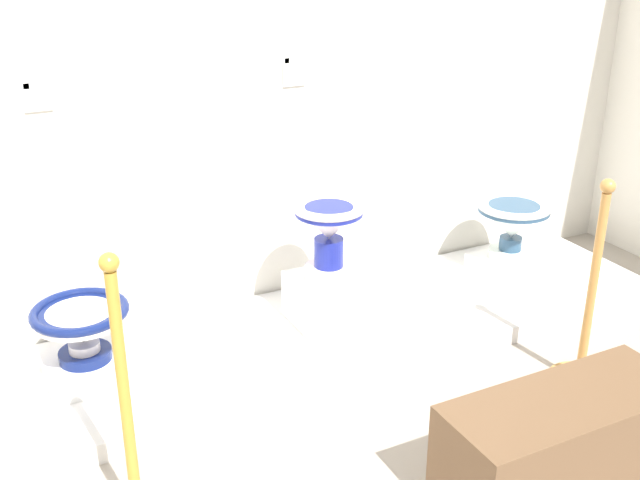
% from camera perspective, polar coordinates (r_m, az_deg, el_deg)
% --- Properties ---
extents(wall_back, '(4.55, 0.06, 3.11)m').
position_cam_1_polar(wall_back, '(3.87, -2.61, 16.68)').
color(wall_back, silver).
rests_on(wall_back, ground_plane).
extents(display_platform, '(3.60, 0.90, 0.09)m').
position_cam_1_polar(display_platform, '(3.91, 0.84, -6.68)').
color(display_platform, white).
rests_on(display_platform, ground_plane).
extents(plinth_block_broad_patterned, '(0.35, 0.37, 0.09)m').
position_cam_1_polar(plinth_block_broad_patterned, '(3.60, -16.67, -8.92)').
color(plinth_block_broad_patterned, white).
rests_on(plinth_block_broad_patterned, display_platform).
extents(antique_toilet_broad_patterned, '(0.42, 0.42, 0.25)m').
position_cam_1_polar(antique_toilet_broad_patterned, '(3.50, -17.06, -5.93)').
color(antique_toilet_broad_patterned, navy).
rests_on(antique_toilet_broad_patterned, plinth_block_broad_patterned).
extents(plinth_block_squat_floral, '(0.35, 0.36, 0.24)m').
position_cam_1_polar(plinth_block_squat_floral, '(3.85, 0.63, -4.40)').
color(plinth_block_squat_floral, white).
rests_on(plinth_block_squat_floral, display_platform).
extents(antique_toilet_squat_floral, '(0.34, 0.34, 0.39)m').
position_cam_1_polar(antique_toilet_squat_floral, '(3.69, 0.65, 0.94)').
color(antique_toilet_squat_floral, white).
rests_on(antique_toilet_squat_floral, plinth_block_squat_floral).
extents(plinth_block_tall_cobalt, '(0.39, 0.31, 0.08)m').
position_cam_1_polar(plinth_block_tall_cobalt, '(4.55, 13.61, -1.68)').
color(plinth_block_tall_cobalt, white).
rests_on(plinth_block_tall_cobalt, display_platform).
extents(antique_toilet_tall_cobalt, '(0.41, 0.41, 0.33)m').
position_cam_1_polar(antique_toilet_tall_cobalt, '(4.45, 13.93, 1.45)').
color(antique_toilet_tall_cobalt, white).
rests_on(antique_toilet_tall_cobalt, plinth_block_tall_cobalt).
extents(info_placard_first, '(0.12, 0.01, 0.14)m').
position_cam_1_polar(info_placard_first, '(3.57, -20.04, 9.94)').
color(info_placard_first, white).
extents(info_placard_second, '(0.12, 0.01, 0.16)m').
position_cam_1_polar(info_placard_second, '(3.89, -1.93, 12.35)').
color(info_placard_second, white).
extents(stanchion_post_near_left, '(0.27, 0.27, 1.04)m').
position_cam_1_polar(stanchion_post_near_left, '(2.77, -13.64, -15.07)').
color(stanchion_post_near_left, gold).
rests_on(stanchion_post_near_left, ground_plane).
extents(stanchion_post_near_right, '(0.27, 0.27, 0.97)m').
position_cam_1_polar(stanchion_post_near_right, '(3.66, 18.90, -6.18)').
color(stanchion_post_near_right, '#C88C46').
rests_on(stanchion_post_near_right, ground_plane).
extents(museum_bench, '(0.92, 0.36, 0.40)m').
position_cam_1_polar(museum_bench, '(3.03, 17.27, -14.10)').
color(museum_bench, brown).
rests_on(museum_bench, ground_plane).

